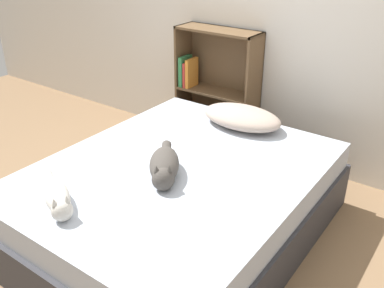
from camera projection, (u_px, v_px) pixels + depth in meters
ground_plane at (179, 232)px, 2.86m from camera, size 8.00×8.00×0.00m
wall_back at (284, 11)px, 3.28m from camera, size 8.00×0.06×2.50m
bed at (179, 201)px, 2.75m from camera, size 1.57×1.96×0.50m
pillow at (242, 117)px, 3.16m from camera, size 0.61×0.37×0.14m
cat_light at (57, 197)px, 2.25m from camera, size 0.48×0.31×0.14m
cat_dark at (164, 166)px, 2.51m from camera, size 0.41×0.49×0.15m
bookshelf at (217, 89)px, 3.77m from camera, size 0.73×0.26×1.08m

